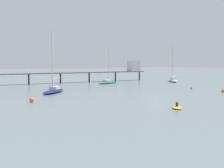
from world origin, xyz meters
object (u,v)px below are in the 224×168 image
object	(u,v)px
pier	(95,70)
dinghy_yellow	(177,107)
mooring_buoy_far	(191,88)
sailboat_green	(108,82)
mooring_buoy_inner	(223,91)
sailboat_white	(173,80)
sailboat_navy	(54,90)
mooring_buoy_mid	(32,100)

from	to	relation	value
pier	dinghy_yellow	size ratio (longest dim) A/B	19.35
pier	mooring_buoy_far	size ratio (longest dim) A/B	110.29
sailboat_green	mooring_buoy_inner	distance (m)	37.60
pier	sailboat_white	distance (m)	25.74
mooring_buoy_inner	mooring_buoy_far	world-z (taller)	mooring_buoy_inner
sailboat_navy	mooring_buoy_mid	distance (m)	15.36
pier	sailboat_white	xyz separation A→B (m)	(20.93, -14.63, -3.18)
pier	sailboat_navy	world-z (taller)	sailboat_navy
dinghy_yellow	mooring_buoy_far	xyz separation A→B (m)	(25.98, 20.50, 0.07)
pier	sailboat_white	size ratio (longest dim) A/B	5.26
pier	mooring_buoy_far	distance (m)	36.99
pier	mooring_buoy_inner	size ratio (longest dim) A/B	80.64
sailboat_navy	mooring_buoy_inner	size ratio (longest dim) A/B	17.99
sailboat_green	mooring_buoy_inner	xyz separation A→B (m)	(6.17, -37.09, -0.20)
sailboat_green	dinghy_yellow	size ratio (longest dim) A/B	3.31
dinghy_yellow	mooring_buoy_far	bearing A→B (deg)	38.27
pier	mooring_buoy_mid	distance (m)	51.81
pier	sailboat_white	bearing A→B (deg)	-34.96
sailboat_navy	pier	bearing A→B (deg)	44.39
sailboat_white	mooring_buoy_mid	distance (m)	60.88
sailboat_navy	mooring_buoy_far	xyz separation A→B (m)	(31.72, -10.88, -0.44)
pier	mooring_buoy_inner	distance (m)	46.23
sailboat_navy	dinghy_yellow	bearing A→B (deg)	-79.63
sailboat_green	mooring_buoy_mid	world-z (taller)	sailboat_green
pier	sailboat_green	bearing A→B (deg)	-95.02
mooring_buoy_inner	pier	bearing A→B (deg)	96.73
sailboat_navy	mooring_buoy_inner	world-z (taller)	sailboat_navy
sailboat_white	mooring_buoy_inner	bearing A→B (deg)	-116.50
sailboat_white	sailboat_green	size ratio (longest dim) A/B	1.11
sailboat_navy	dinghy_yellow	xyz separation A→B (m)	(5.74, -31.38, -0.52)
sailboat_green	dinghy_yellow	distance (m)	51.99
dinghy_yellow	mooring_buoy_inner	size ratio (longest dim) A/B	4.17
sailboat_white	sailboat_green	xyz separation A→B (m)	(-21.69, 5.95, -0.16)
sailboat_navy	sailboat_green	distance (m)	30.35
sailboat_white	sailboat_navy	xyz separation A→B (m)	(-46.97, -10.85, -0.03)
sailboat_white	pier	bearing A→B (deg)	145.04
sailboat_navy	mooring_buoy_mid	xyz separation A→B (m)	(-9.40, -12.15, -0.34)
sailboat_navy	mooring_buoy_mid	size ratio (longest dim) A/B	18.18
sailboat_green	mooring_buoy_inner	bearing A→B (deg)	-80.56
mooring_buoy_far	sailboat_navy	bearing A→B (deg)	161.07
sailboat_white	dinghy_yellow	bearing A→B (deg)	-134.31
mooring_buoy_mid	sailboat_navy	bearing A→B (deg)	52.26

